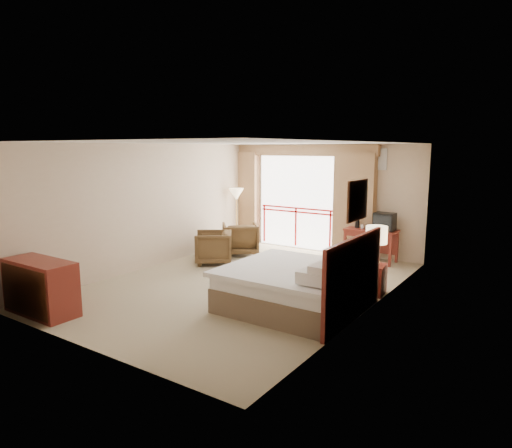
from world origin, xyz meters
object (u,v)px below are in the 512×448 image
Objects in this scene: armchair_far at (240,254)px; dresser at (40,287)px; bed at (298,286)px; floor_lamp at (236,196)px; side_table at (214,241)px; armchair_near at (214,263)px; nightstand at (374,279)px; tv at (384,222)px; table_lamp at (377,236)px; wastebasket at (342,256)px; desk at (372,236)px.

dresser is at bearing 46.53° from armchair_far.
dresser reaches higher than armchair_far.
floor_lamp is at bearing 137.83° from bed.
armchair_near is at bearing -52.94° from side_table.
nightstand is 0.67× the size of armchair_near.
armchair_far is at bearing -172.48° from tv.
nightstand reaches higher than armchair_far.
floor_lamp reaches higher than dresser.
table_lamp is at bearing 52.82° from armchair_near.
wastebasket is (-1.38, 1.78, -0.11)m from nightstand.
desk is at bearing 111.41° from table_lamp.
table_lamp is (0.78, 1.47, 0.69)m from bed.
wastebasket is at bearing 23.01° from side_table.
bed is at bearing -104.28° from tv.
floor_lamp reaches higher than wastebasket.
armchair_near is (0.01, -1.07, 0.00)m from armchair_far.
bed reaches higher than dresser.
side_table is at bearing -156.99° from wastebasket.
tv reaches higher than armchair_far.
nightstand is at bearing -8.11° from side_table.
nightstand is 2.44m from tv.
dresser is (-3.14, -6.24, -0.16)m from desk.
armchair_near reaches higher than wastebasket.
armchair_near is at bearing 82.48° from dresser.
table_lamp is 0.78× the size of armchair_far.
dresser is (-0.23, -4.02, 0.43)m from armchair_near.
bed reaches higher than wastebasket.
nightstand is at bearing -52.16° from wastebasket.
tv is at bearing 104.94° from table_lamp.
tv reaches higher than nightstand.
nightstand reaches higher than armchair_near.
bed is 1.62m from nightstand.
side_table is 0.44× the size of dresser.
table_lamp is 1.49× the size of tv.
dresser is (0.49, -5.88, -0.90)m from floor_lamp.
bed reaches higher than armchair_far.
floor_lamp is (-4.52, 1.91, 0.27)m from table_lamp.
wastebasket is (-1.38, 1.73, -0.90)m from table_lamp.
bed is 3.74m from tv.
tv is at bearing 87.04° from bed.
wastebasket is at bearing 153.19° from armchair_far.
armchair_near is (-2.42, -1.68, -0.16)m from wastebasket.
table_lamp reaches higher than dresser.
nightstand is (0.78, 1.42, -0.11)m from bed.
dresser is at bearing -85.29° from floor_lamp.
armchair_far is (-3.82, 1.11, -1.06)m from table_lamp.
table_lamp is 2.49m from desk.
armchair_far reaches higher than armchair_near.
floor_lamp is at bearing 157.03° from table_lamp.
table_lamp is 3.95m from armchair_near.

